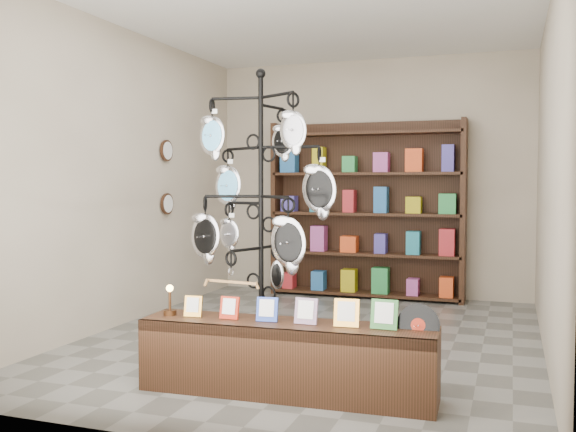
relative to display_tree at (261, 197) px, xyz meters
name	(u,v)px	position (x,y,z in m)	size (l,w,h in m)	color
ground	(312,339)	(0.09, 1.05, -1.33)	(5.00, 5.00, 0.00)	slate
room_envelope	(313,137)	(0.09, 1.05, 0.52)	(5.00, 5.00, 5.00)	#C2B49D
display_tree	(261,197)	(0.00, 0.00, 0.00)	(1.19, 1.13, 2.30)	black
front_shelf	(287,358)	(0.39, -0.51, -1.08)	(2.03, 0.50, 0.71)	black
back_shelving	(366,215)	(0.09, 3.34, -0.30)	(2.42, 0.36, 2.20)	black
wall_clocks	(167,177)	(-1.88, 1.85, 0.17)	(0.03, 0.24, 0.84)	black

